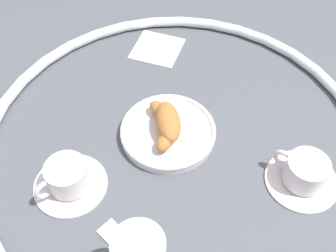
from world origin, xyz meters
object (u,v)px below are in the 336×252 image
(sugar_packet, at_px, (113,234))
(folded_napkin, at_px, (158,48))
(coffee_cup_far, at_px, (68,179))
(coffee_cup_near, at_px, (304,173))
(croissant_large, at_px, (166,122))
(pastry_plate, at_px, (168,132))

(sugar_packet, relative_size, folded_napkin, 0.45)
(coffee_cup_far, relative_size, folded_napkin, 1.24)
(coffee_cup_far, height_order, sugar_packet, coffee_cup_far)
(coffee_cup_near, bearing_deg, croissant_large, 58.42)
(pastry_plate, distance_m, folded_napkin, 0.27)
(coffee_cup_far, bearing_deg, sugar_packet, -145.84)
(sugar_packet, bearing_deg, folded_napkin, -53.46)
(croissant_large, height_order, coffee_cup_near, croissant_large)
(croissant_large, height_order, folded_napkin, croissant_large)
(coffee_cup_far, distance_m, folded_napkin, 0.41)
(pastry_plate, bearing_deg, folded_napkin, -2.97)
(croissant_large, bearing_deg, folded_napkin, -3.66)
(croissant_large, height_order, sugar_packet, croissant_large)
(coffee_cup_near, xyz_separation_m, coffee_cup_far, (0.05, 0.42, 0.00))
(coffee_cup_near, xyz_separation_m, sugar_packet, (-0.06, 0.35, -0.02))
(croissant_large, xyz_separation_m, coffee_cup_near, (-0.14, -0.23, -0.02))
(coffee_cup_far, relative_size, sugar_packet, 2.72)
(pastry_plate, height_order, sugar_packet, pastry_plate)
(pastry_plate, relative_size, coffee_cup_far, 1.41)
(pastry_plate, relative_size, croissant_large, 1.40)
(pastry_plate, xyz_separation_m, coffee_cup_far, (-0.09, 0.20, 0.01))
(pastry_plate, xyz_separation_m, sugar_packet, (-0.20, 0.12, -0.01))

